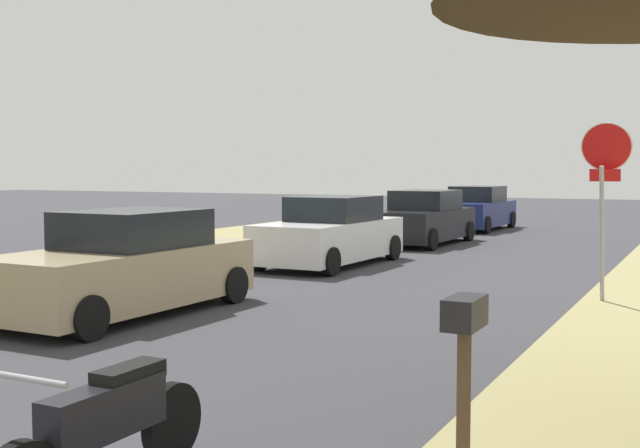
% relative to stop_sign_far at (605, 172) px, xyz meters
% --- Properties ---
extents(stop_sign_far, '(0.81, 0.67, 2.92)m').
position_rel_stop_sign_far_xyz_m(stop_sign_far, '(0.00, 0.00, 0.00)').
color(stop_sign_far, '#9EA0A5').
rests_on(stop_sign_far, grass_verge_right).
extents(parked_sedan_tan, '(2.03, 4.44, 1.57)m').
position_rel_stop_sign_far_xyz_m(parked_sedan_tan, '(-6.35, -4.21, -1.43)').
color(parked_sedan_tan, tan).
rests_on(parked_sedan_tan, ground).
extents(parked_sedan_white, '(2.03, 4.44, 1.57)m').
position_rel_stop_sign_far_xyz_m(parked_sedan_white, '(-6.29, 2.78, -1.43)').
color(parked_sedan_white, white).
rests_on(parked_sedan_white, ground).
extents(parked_sedan_black, '(2.03, 4.44, 1.57)m').
position_rel_stop_sign_far_xyz_m(parked_sedan_black, '(-6.09, 8.61, -1.43)').
color(parked_sedan_black, black).
rests_on(parked_sedan_black, ground).
extents(parked_sedan_navy, '(2.03, 4.44, 1.57)m').
position_rel_stop_sign_far_xyz_m(parked_sedan_navy, '(-6.22, 14.76, -1.43)').
color(parked_sedan_navy, navy).
rests_on(parked_sedan_navy, ground).
extents(parked_motorcycle, '(0.60, 2.05, 0.97)m').
position_rel_stop_sign_far_xyz_m(parked_motorcycle, '(-1.98, -9.57, -1.67)').
color(parked_motorcycle, black).
rests_on(parked_motorcycle, ground).
extents(curbside_mailbox, '(0.22, 0.44, 1.27)m').
position_rel_stop_sign_far_xyz_m(curbside_mailbox, '(0.11, -8.27, -1.09)').
color(curbside_mailbox, brown).
rests_on(curbside_mailbox, grass_verge_right).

